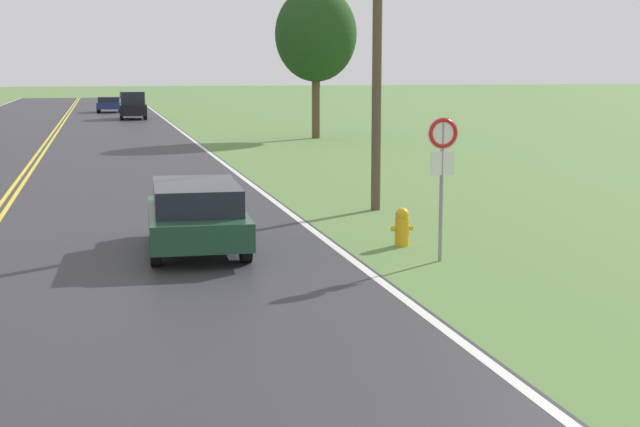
# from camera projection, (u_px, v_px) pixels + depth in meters

# --- Properties ---
(fire_hydrant) EXTENTS (0.45, 0.29, 0.78)m
(fire_hydrant) POSITION_uv_depth(u_px,v_px,m) (402.00, 226.00, 17.95)
(fire_hydrant) COLOR gold
(fire_hydrant) RESTS_ON ground
(traffic_sign) EXTENTS (0.60, 0.10, 2.68)m
(traffic_sign) POSITION_uv_depth(u_px,v_px,m) (443.00, 153.00, 16.24)
(traffic_sign) COLOR gray
(traffic_sign) RESTS_ON ground
(utility_pole_midground) EXTENTS (1.80, 0.24, 8.18)m
(utility_pole_midground) POSITION_uv_depth(u_px,v_px,m) (377.00, 40.00, 21.95)
(utility_pole_midground) COLOR brown
(utility_pole_midground) RESTS_ON ground
(tree_mid_treeline) EXTENTS (4.18, 4.18, 7.71)m
(tree_mid_treeline) POSITION_uv_depth(u_px,v_px,m) (316.00, 35.00, 45.41)
(tree_mid_treeline) COLOR brown
(tree_mid_treeline) RESTS_ON ground
(car_dark_green_hatchback_nearest) EXTENTS (2.00, 4.02, 1.34)m
(car_dark_green_hatchback_nearest) POSITION_uv_depth(u_px,v_px,m) (196.00, 214.00, 17.38)
(car_dark_green_hatchback_nearest) COLOR black
(car_dark_green_hatchback_nearest) RESTS_ON ground
(car_black_suv_mid_near) EXTENTS (1.91, 3.94, 1.97)m
(car_black_suv_mid_near) POSITION_uv_depth(u_px,v_px,m) (133.00, 105.00, 63.87)
(car_black_suv_mid_near) COLOR black
(car_black_suv_mid_near) RESTS_ON ground
(car_dark_blue_hatchback_mid_far) EXTENTS (2.10, 3.78, 1.29)m
(car_dark_blue_hatchback_mid_far) POSITION_uv_depth(u_px,v_px,m) (109.00, 104.00, 74.11)
(car_dark_blue_hatchback_mid_far) COLOR black
(car_dark_blue_hatchback_mid_far) RESTS_ON ground
(car_silver_sedan_receding) EXTENTS (1.92, 4.26, 1.54)m
(car_silver_sedan_receding) POSITION_uv_depth(u_px,v_px,m) (129.00, 99.00, 82.33)
(car_silver_sedan_receding) COLOR black
(car_silver_sedan_receding) RESTS_ON ground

